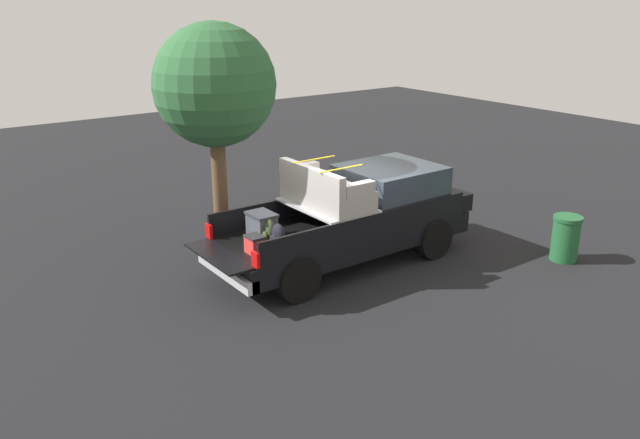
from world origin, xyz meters
TOP-DOWN VIEW (x-y plane):
  - ground_plane at (0.00, 0.00)m, footprint 40.00×40.00m
  - pickup_truck at (0.37, 0.00)m, footprint 6.05×2.06m
  - tree_background at (-1.73, 2.07)m, footprint 2.51×2.51m
  - trash_can at (3.91, -2.62)m, footprint 0.60×0.60m

SIDE VIEW (x-z plane):
  - ground_plane at x=0.00m, z-range 0.00..0.00m
  - trash_can at x=3.91m, z-range 0.01..0.99m
  - pickup_truck at x=0.37m, z-range -0.12..2.11m
  - tree_background at x=-1.73m, z-range 1.15..6.03m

